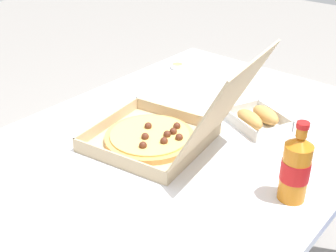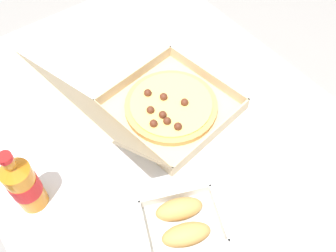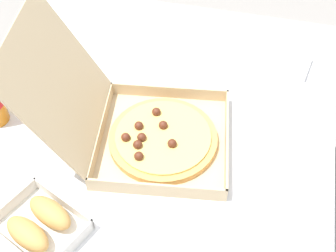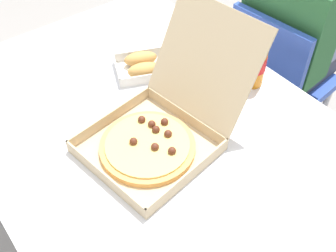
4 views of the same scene
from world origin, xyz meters
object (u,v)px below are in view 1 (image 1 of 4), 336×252
Objects in this scene: dipping_sauce_cup at (177,66)px; pizza_box_open at (162,132)px; paper_menu at (157,89)px; bread_side_box at (258,118)px; cola_bottle at (296,168)px.

pizza_box_open is at bearing 35.09° from dipping_sauce_cup.
paper_menu is at bearing 18.98° from dipping_sauce_cup.
bread_side_box is 1.11× the size of paper_menu.
cola_bottle is (0.28, 0.27, 0.07)m from bread_side_box.
dipping_sauce_cup is at bearing -172.45° from paper_menu.
bread_side_box is 0.58m from dipping_sauce_cup.
bread_side_box is 0.45m from paper_menu.
dipping_sauce_cup is (-0.22, -0.08, 0.01)m from paper_menu.
bread_side_box is 0.39m from cola_bottle.
paper_menu is 0.24m from dipping_sauce_cup.
pizza_box_open is 0.43m from paper_menu.
pizza_box_open reaches higher than paper_menu.
cola_bottle reaches higher than dipping_sauce_cup.
cola_bottle is (-0.02, 0.42, 0.05)m from pizza_box_open.
pizza_box_open is 9.61× the size of dipping_sauce_cup.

